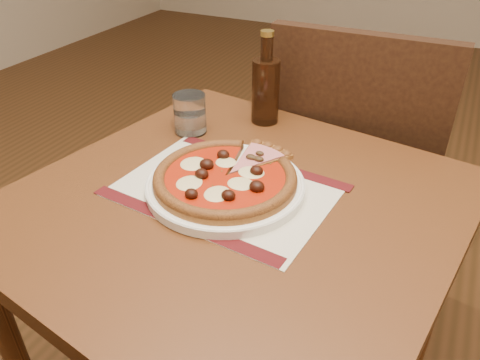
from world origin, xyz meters
name	(u,v)px	position (x,y,z in m)	size (l,w,h in m)	color
table	(236,239)	(0.42, -0.98, 0.65)	(0.93, 0.93, 0.75)	#5E3016
chair_far	(355,165)	(0.54, -0.42, 0.55)	(0.46, 0.46, 0.97)	black
placemat	(225,190)	(0.39, -0.96, 0.75)	(0.41, 0.29, 0.00)	beige
plate	(225,185)	(0.39, -0.96, 0.76)	(0.31, 0.31, 0.02)	white
pizza	(225,177)	(0.39, -0.96, 0.78)	(0.28, 0.28, 0.04)	#945B23
ham_slice	(260,161)	(0.42, -0.87, 0.78)	(0.11, 0.15, 0.02)	#945B23
water_glass	(190,114)	(0.19, -0.77, 0.80)	(0.08, 0.08, 0.09)	white
bottle	(266,88)	(0.33, -0.64, 0.84)	(0.07, 0.07, 0.23)	black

